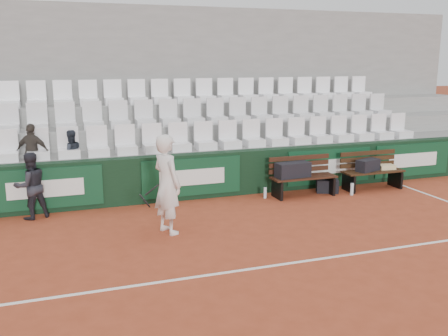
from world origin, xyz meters
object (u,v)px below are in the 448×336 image
Objects in this scene: sports_bag_left at (293,170)px; ball_kid at (31,186)px; sports_bag_ground at (327,186)px; tennis_player at (167,184)px; water_bottle_far at (352,189)px; spectator_b at (31,131)px; water_bottle_near at (265,193)px; bench_right at (372,180)px; sports_bag_right at (368,165)px; spectator_c at (70,133)px; bench_left at (303,186)px.

sports_bag_left is 0.59× the size of ball_kid.
sports_bag_left is 1.56× the size of sports_bag_ground.
tennis_player is at bearing -160.24° from sports_bag_ground.
spectator_b is at bearing 167.90° from water_bottle_far.
tennis_player is at bearing 155.25° from spectator_b.
water_bottle_near is (-0.63, 0.08, -0.49)m from sports_bag_left.
bench_right reaches higher than sports_bag_ground.
water_bottle_near is 5.11m from spectator_b.
sports_bag_right is 2.17× the size of water_bottle_far.
spectator_b is at bearing 168.26° from sports_bag_left.
spectator_b is (-6.34, 1.06, 1.44)m from sports_bag_ground.
spectator_c is at bearing 170.36° from bench_right.
tennis_player is at bearing -164.79° from sports_bag_right.
bench_left is 1.72m from sports_bag_right.
water_bottle_near is (-1.56, 0.01, -0.03)m from sports_bag_ground.
ball_kid is (-4.84, 0.15, 0.53)m from water_bottle_near.
spectator_b is (-7.51, 1.15, 1.37)m from bench_right.
water_bottle_far is 6.32m from spectator_c.
spectator_b is (-6.75, 1.45, 1.46)m from water_bottle_far.
spectator_c is (-6.00, 1.45, 1.37)m from water_bottle_far.
sports_bag_ground is at bearing -165.89° from spectator_b.
sports_bag_left reaches higher than sports_bag_ground.
spectator_b reaches higher than bench_left.
bench_right reaches higher than water_bottle_near.
spectator_b is 1.17× the size of spectator_c.
water_bottle_far is at bearing 13.48° from tennis_player.
ball_kid is (-7.56, 0.26, 0.42)m from bench_right.
bench_left is 1.12m from water_bottle_far.
bench_left is at bearing 156.46° from ball_kid.
ball_kid is 1.27× the size of spectator_c.
spectator_b is at bearing -114.31° from ball_kid.
spectator_b is 0.76m from spectator_c.
spectator_c is (-4.93, 1.14, 1.29)m from bench_left.
water_bottle_near is 0.21× the size of spectator_b.
bench_right is 2.73m from water_bottle_near.
spectator_b reaches higher than tennis_player.
sports_bag_right is at bearing 15.21° from tennis_player.
spectator_b is (0.05, 0.89, 0.94)m from ball_kid.
bench_left is 0.67m from sports_bag_ground.
bench_left is 0.85× the size of tennis_player.
bench_right is 1.94× the size of sports_bag_left.
bench_left is at bearing -167.80° from spectator_b.
tennis_player reaches higher than ball_kid.
sports_bag_ground is at bearing 175.49° from sports_bag_right.
spectator_b reaches higher than water_bottle_far.
tennis_player reaches higher than bench_left.
sports_bag_left is at bearing -175.81° from sports_bag_ground.
water_bottle_far is 7.06m from spectator_b.
sports_bag_right is 6.77m from spectator_c.
sports_bag_ground is at bearing 4.19° from sports_bag_left.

